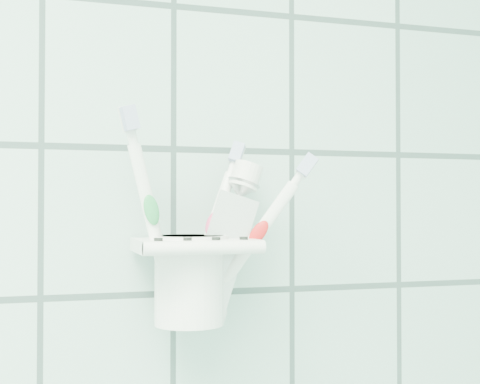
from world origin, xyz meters
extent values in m
cube|color=white|center=(0.66, 1.19, 1.29)|extent=(0.04, 0.02, 0.03)
cube|color=white|center=(0.66, 1.15, 1.30)|extent=(0.11, 0.08, 0.01)
cylinder|color=white|center=(0.66, 1.11, 1.30)|extent=(0.11, 0.01, 0.01)
cylinder|color=black|center=(0.62, 1.12, 1.31)|extent=(0.01, 0.01, 0.00)
cylinder|color=black|center=(0.65, 1.12, 1.31)|extent=(0.01, 0.01, 0.00)
cylinder|color=black|center=(0.67, 1.12, 1.31)|extent=(0.01, 0.01, 0.00)
cylinder|color=black|center=(0.70, 1.12, 1.31)|extent=(0.01, 0.01, 0.00)
cylinder|color=white|center=(0.65, 1.16, 1.27)|extent=(0.07, 0.07, 0.09)
cylinder|color=white|center=(0.65, 1.16, 1.31)|extent=(0.07, 0.07, 0.01)
cylinder|color=black|center=(0.65, 1.16, 1.31)|extent=(0.06, 0.06, 0.00)
cylinder|color=white|center=(0.64, 1.15, 1.32)|extent=(0.05, 0.02, 0.16)
cylinder|color=white|center=(0.64, 1.15, 1.41)|extent=(0.02, 0.01, 0.02)
cube|color=silver|center=(0.64, 1.15, 1.43)|extent=(0.02, 0.01, 0.02)
cube|color=white|center=(0.64, 1.15, 1.43)|extent=(0.02, 0.01, 0.03)
ellipsoid|color=green|center=(0.64, 1.15, 1.34)|extent=(0.02, 0.01, 0.03)
cylinder|color=white|center=(0.65, 1.15, 1.31)|extent=(0.07, 0.04, 0.14)
cylinder|color=white|center=(0.65, 1.15, 1.39)|extent=(0.02, 0.01, 0.02)
cube|color=silver|center=(0.65, 1.14, 1.41)|extent=(0.02, 0.02, 0.02)
cube|color=white|center=(0.65, 1.15, 1.41)|extent=(0.02, 0.01, 0.02)
ellipsoid|color=#D83F72|center=(0.65, 1.14, 1.33)|extent=(0.02, 0.01, 0.03)
cylinder|color=white|center=(0.67, 1.16, 1.31)|extent=(0.10, 0.04, 0.13)
cylinder|color=white|center=(0.67, 1.16, 1.40)|extent=(0.02, 0.01, 0.02)
cube|color=silver|center=(0.67, 1.15, 1.41)|extent=(0.02, 0.02, 0.02)
cube|color=white|center=(0.67, 1.16, 1.41)|extent=(0.02, 0.01, 0.03)
ellipsoid|color=red|center=(0.67, 1.15, 1.33)|extent=(0.03, 0.01, 0.03)
cube|color=silver|center=(0.67, 1.15, 1.30)|extent=(0.08, 0.03, 0.12)
cube|color=silver|center=(0.67, 1.15, 1.24)|extent=(0.05, 0.01, 0.02)
cone|color=silver|center=(0.67, 1.15, 1.36)|extent=(0.04, 0.04, 0.03)
cylinder|color=white|center=(0.67, 1.15, 1.38)|extent=(0.04, 0.04, 0.04)
camera|label=1|loc=(0.51, 0.53, 1.34)|focal=50.00mm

